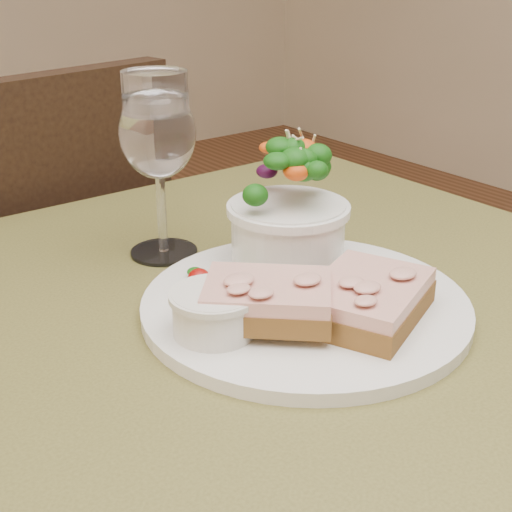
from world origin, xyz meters
TOP-DOWN VIEW (x-y plane):
  - cafe_table at (0.00, 0.00)m, footprint 0.80×0.80m
  - chair_far at (-0.05, 0.63)m, footprint 0.49×0.49m
  - dinner_plate at (0.04, 0.00)m, footprint 0.29×0.29m
  - sandwich_front at (0.05, -0.05)m, footprint 0.14×0.12m
  - sandwich_back at (-0.02, -0.01)m, footprint 0.13×0.13m
  - ramekin at (-0.06, 0.00)m, footprint 0.07×0.07m
  - salad_bowl at (0.07, 0.07)m, footprint 0.11×0.11m
  - garnish at (-0.02, 0.08)m, footprint 0.05×0.04m
  - wine_glass at (0.00, 0.19)m, footprint 0.08×0.08m

SIDE VIEW (x-z plane):
  - chair_far at x=-0.05m, z-range -0.16..0.74m
  - cafe_table at x=0.00m, z-range 0.27..1.02m
  - dinner_plate at x=0.04m, z-range 0.75..0.76m
  - garnish at x=-0.02m, z-range 0.76..0.78m
  - sandwich_front at x=0.05m, z-range 0.76..0.79m
  - ramekin at x=-0.06m, z-range 0.76..0.80m
  - sandwich_back at x=-0.02m, z-range 0.77..0.80m
  - salad_bowl at x=0.07m, z-range 0.76..0.88m
  - wine_glass at x=0.00m, z-range 0.79..0.96m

